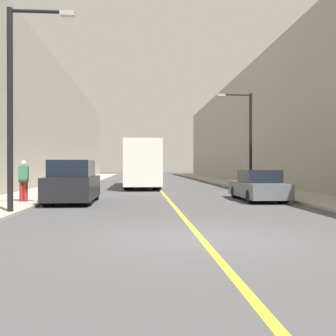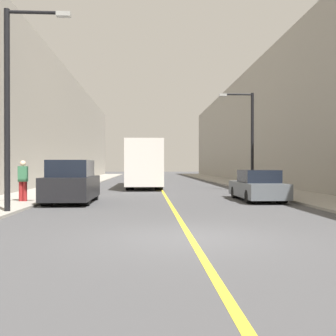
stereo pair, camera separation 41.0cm
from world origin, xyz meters
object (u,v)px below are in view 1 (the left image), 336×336
street_lamp_right (247,134)px  pedestrian (24,180)px  street_lamp_left (16,96)px  parked_suv_left (73,183)px  car_right_near (258,187)px  bus (142,163)px

street_lamp_right → pedestrian: size_ratio=3.50×
street_lamp_right → street_lamp_left: bearing=-134.7°
pedestrian → parked_suv_left: bearing=3.1°
street_lamp_left → pedestrian: bearing=102.5°
parked_suv_left → pedestrian: 2.15m
car_right_near → pedestrian: pedestrian is taller
parked_suv_left → street_lamp_right: (10.16, 7.56, 2.88)m
bus → parked_suv_left: bearing=-104.3°
car_right_near → street_lamp_right: (1.39, 6.89, 3.11)m
pedestrian → street_lamp_right: bearing=32.0°
bus → street_lamp_left: street_lamp_left is taller
bus → pedestrian: (-5.38, -12.85, -0.82)m
bus → street_lamp_left: 17.46m
pedestrian → car_right_near: bearing=4.1°
street_lamp_left → parked_suv_left: bearing=72.1°
pedestrian → bus: bearing=67.3°
car_right_near → parked_suv_left: bearing=-175.6°
car_right_near → pedestrian: 10.94m
parked_suv_left → street_lamp_left: 5.29m
bus → pedestrian: size_ratio=5.94×
bus → pedestrian: bus is taller
parked_suv_left → pedestrian: parked_suv_left is taller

